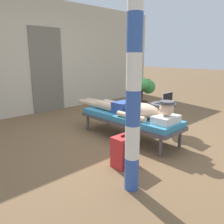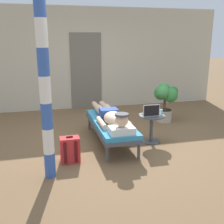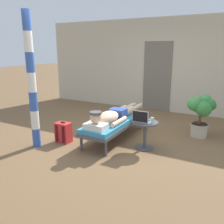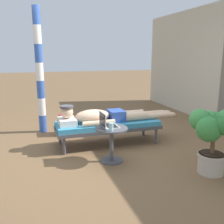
% 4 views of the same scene
% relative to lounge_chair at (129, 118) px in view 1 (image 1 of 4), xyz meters
% --- Properties ---
extents(ground_plane, '(40.00, 40.00, 0.00)m').
position_rel_lounge_chair_xyz_m(ground_plane, '(0.10, 0.02, -0.35)').
color(ground_plane, brown).
extents(house_wall_back, '(7.60, 0.20, 2.70)m').
position_rel_lounge_chair_xyz_m(house_wall_back, '(-0.00, 2.84, 1.00)').
color(house_wall_back, beige).
rests_on(house_wall_back, ground).
extents(house_door_panel, '(0.84, 0.03, 2.04)m').
position_rel_lounge_chair_xyz_m(house_door_panel, '(-0.00, 2.73, 0.67)').
color(house_door_panel, '#6D6759').
rests_on(house_door_panel, ground).
extents(lounge_chair, '(0.62, 1.84, 0.42)m').
position_rel_lounge_chair_xyz_m(lounge_chair, '(0.00, 0.00, 0.00)').
color(lounge_chair, '#4C4C51').
rests_on(lounge_chair, ground).
extents(person_reclining, '(0.53, 2.17, 0.33)m').
position_rel_lounge_chair_xyz_m(person_reclining, '(0.00, -0.05, 0.17)').
color(person_reclining, white).
rests_on(person_reclining, lounge_chair).
extents(side_table, '(0.48, 0.48, 0.52)m').
position_rel_lounge_chair_xyz_m(side_table, '(0.74, -0.18, 0.01)').
color(side_table, '#4C4C51').
rests_on(side_table, ground).
extents(laptop, '(0.31, 0.24, 0.23)m').
position_rel_lounge_chair_xyz_m(laptop, '(0.68, -0.23, 0.24)').
color(laptop, silver).
rests_on(laptop, side_table).
extents(drink_glass, '(0.06, 0.06, 0.12)m').
position_rel_lounge_chair_xyz_m(drink_glass, '(0.89, -0.23, 0.24)').
color(drink_glass, '#99D8E5').
rests_on(drink_glass, side_table).
extents(backpack, '(0.30, 0.26, 0.42)m').
position_rel_lounge_chair_xyz_m(backpack, '(-0.82, -0.64, -0.15)').
color(backpack, red).
rests_on(backpack, ground).
extents(potted_plant, '(0.56, 0.63, 0.89)m').
position_rel_lounge_chair_xyz_m(potted_plant, '(1.53, 0.98, 0.24)').
color(potted_plant, '#BFB29E').
rests_on(potted_plant, ground).
extents(porch_post, '(0.15, 0.15, 2.48)m').
position_rel_lounge_chair_xyz_m(porch_post, '(-1.14, -1.06, 0.89)').
color(porch_post, '#3359B2').
rests_on(porch_post, ground).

